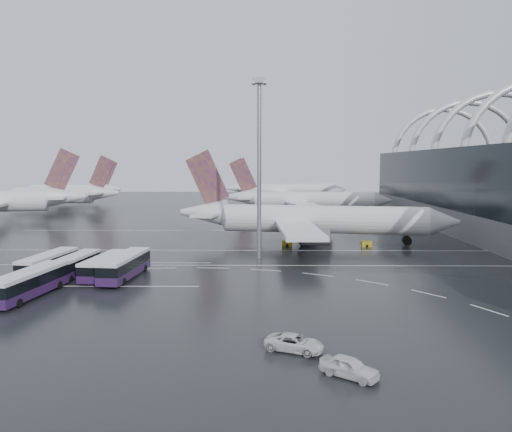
{
  "coord_description": "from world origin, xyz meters",
  "views": [
    {
      "loc": [
        -1.51,
        -81.23,
        16.37
      ],
      "look_at": [
        -2.61,
        7.87,
        7.0
      ],
      "focal_mm": 35.0,
      "sensor_mm": 36.0,
      "label": 1
    }
  ],
  "objects_px": {
    "floodlight_mast": "(259,147)",
    "gse_cart_belly_e": "(324,232)",
    "bus_row_near_d": "(125,265)",
    "airliner_gate_c": "(285,190)",
    "jet_remote_mid": "(61,195)",
    "jet_remote_far": "(72,191)",
    "bus_row_near_a": "(48,263)",
    "bus_row_far_a": "(29,283)",
    "airliner_main": "(309,220)",
    "bus_row_near_c": "(105,265)",
    "gse_cart_belly_c": "(287,243)",
    "van_curve_a": "(295,343)",
    "van_curve_b": "(349,367)",
    "gse_cart_belly_a": "(366,244)",
    "airliner_gate_b": "(305,201)",
    "jet_remote_west": "(3,201)",
    "bus_row_near_b": "(75,265)"
  },
  "relations": [
    {
      "from": "jet_remote_west",
      "to": "van_curve_b",
      "type": "height_order",
      "value": "jet_remote_west"
    },
    {
      "from": "bus_row_near_c",
      "to": "van_curve_b",
      "type": "distance_m",
      "value": 45.12
    },
    {
      "from": "gse_cart_belly_a",
      "to": "airliner_main",
      "type": "bearing_deg",
      "value": 159.18
    },
    {
      "from": "bus_row_near_c",
      "to": "bus_row_far_a",
      "type": "bearing_deg",
      "value": 159.67
    },
    {
      "from": "jet_remote_mid",
      "to": "van_curve_a",
      "type": "relative_size",
      "value": 8.61
    },
    {
      "from": "airliner_main",
      "to": "van_curve_a",
      "type": "bearing_deg",
      "value": -87.13
    },
    {
      "from": "bus_row_near_a",
      "to": "bus_row_far_a",
      "type": "relative_size",
      "value": 0.95
    },
    {
      "from": "jet_remote_mid",
      "to": "bus_row_near_d",
      "type": "height_order",
      "value": "jet_remote_mid"
    },
    {
      "from": "airliner_gate_c",
      "to": "gse_cart_belly_a",
      "type": "height_order",
      "value": "airliner_gate_c"
    },
    {
      "from": "jet_remote_west",
      "to": "van_curve_a",
      "type": "bearing_deg",
      "value": 113.4
    },
    {
      "from": "bus_row_far_a",
      "to": "airliner_gate_b",
      "type": "bearing_deg",
      "value": -15.37
    },
    {
      "from": "bus_row_near_a",
      "to": "bus_row_near_d",
      "type": "bearing_deg",
      "value": -92.3
    },
    {
      "from": "airliner_main",
      "to": "bus_row_far_a",
      "type": "height_order",
      "value": "airliner_main"
    },
    {
      "from": "jet_remote_mid",
      "to": "jet_remote_far",
      "type": "bearing_deg",
      "value": -72.36
    },
    {
      "from": "airliner_main",
      "to": "van_curve_b",
      "type": "relative_size",
      "value": 12.15
    },
    {
      "from": "bus_row_near_d",
      "to": "bus_row_far_a",
      "type": "height_order",
      "value": "bus_row_near_d"
    },
    {
      "from": "jet_remote_far",
      "to": "bus_row_near_a",
      "type": "relative_size",
      "value": 3.32
    },
    {
      "from": "gse_cart_belly_e",
      "to": "van_curve_a",
      "type": "bearing_deg",
      "value": -98.99
    },
    {
      "from": "jet_remote_mid",
      "to": "bus_row_near_d",
      "type": "bearing_deg",
      "value": 119.78
    },
    {
      "from": "jet_remote_mid",
      "to": "jet_remote_far",
      "type": "xyz_separation_m",
      "value": [
        -7.04,
        28.51,
        -0.13
      ]
    },
    {
      "from": "jet_remote_west",
      "to": "gse_cart_belly_a",
      "type": "distance_m",
      "value": 107.19
    },
    {
      "from": "bus_row_near_b",
      "to": "floodlight_mast",
      "type": "xyz_separation_m",
      "value": [
        26.96,
        13.73,
        17.59
      ]
    },
    {
      "from": "bus_row_near_b",
      "to": "gse_cart_belly_c",
      "type": "height_order",
      "value": "bus_row_near_b"
    },
    {
      "from": "bus_row_near_d",
      "to": "jet_remote_far",
      "type": "bearing_deg",
      "value": 28.99
    },
    {
      "from": "airliner_main",
      "to": "airliner_gate_b",
      "type": "xyz_separation_m",
      "value": [
        4.07,
        57.19,
        -0.24
      ]
    },
    {
      "from": "jet_remote_west",
      "to": "floodlight_mast",
      "type": "height_order",
      "value": "floodlight_mast"
    },
    {
      "from": "airliner_main",
      "to": "airliner_gate_b",
      "type": "bearing_deg",
      "value": 95.33
    },
    {
      "from": "airliner_main",
      "to": "jet_remote_mid",
      "type": "height_order",
      "value": "jet_remote_mid"
    },
    {
      "from": "bus_row_near_d",
      "to": "floodlight_mast",
      "type": "distance_m",
      "value": 29.99
    },
    {
      "from": "bus_row_near_d",
      "to": "van_curve_a",
      "type": "xyz_separation_m",
      "value": [
        22.54,
        -27.75,
        -1.13
      ]
    },
    {
      "from": "bus_row_near_c",
      "to": "jet_remote_west",
      "type": "bearing_deg",
      "value": 42.09
    },
    {
      "from": "airliner_gate_b",
      "to": "floodlight_mast",
      "type": "height_order",
      "value": "floodlight_mast"
    },
    {
      "from": "bus_row_near_a",
      "to": "bus_row_far_a",
      "type": "bearing_deg",
      "value": -159.96
    },
    {
      "from": "jet_remote_mid",
      "to": "bus_row_near_a",
      "type": "relative_size",
      "value": 3.42
    },
    {
      "from": "airliner_main",
      "to": "floodlight_mast",
      "type": "distance_m",
      "value": 24.35
    },
    {
      "from": "floodlight_mast",
      "to": "gse_cart_belly_e",
      "type": "xyz_separation_m",
      "value": [
        14.88,
        29.83,
        -18.7
      ]
    },
    {
      "from": "floodlight_mast",
      "to": "bus_row_near_c",
      "type": "bearing_deg",
      "value": -147.54
    },
    {
      "from": "gse_cart_belly_c",
      "to": "gse_cart_belly_e",
      "type": "relative_size",
      "value": 1.04
    },
    {
      "from": "bus_row_near_d",
      "to": "gse_cart_belly_e",
      "type": "distance_m",
      "value": 56.45
    },
    {
      "from": "bus_row_near_d",
      "to": "van_curve_b",
      "type": "bearing_deg",
      "value": -136.05
    },
    {
      "from": "airliner_gate_b",
      "to": "van_curve_b",
      "type": "bearing_deg",
      "value": -91.4
    },
    {
      "from": "airliner_main",
      "to": "bus_row_near_c",
      "type": "distance_m",
      "value": 45.11
    },
    {
      "from": "airliner_main",
      "to": "jet_remote_west",
      "type": "bearing_deg",
      "value": 163.16
    },
    {
      "from": "bus_row_near_c",
      "to": "gse_cart_belly_c",
      "type": "xyz_separation_m",
      "value": [
        27.88,
        27.33,
        -1.1
      ]
    },
    {
      "from": "bus_row_near_b",
      "to": "gse_cart_belly_c",
      "type": "bearing_deg",
      "value": -44.67
    },
    {
      "from": "gse_cart_belly_c",
      "to": "airliner_main",
      "type": "bearing_deg",
      "value": 38.15
    },
    {
      "from": "bus_row_near_a",
      "to": "airliner_gate_b",
      "type": "bearing_deg",
      "value": -20.74
    },
    {
      "from": "bus_row_far_a",
      "to": "jet_remote_mid",
      "type": "bearing_deg",
      "value": 27.93
    },
    {
      "from": "bus_row_near_d",
      "to": "van_curve_b",
      "type": "relative_size",
      "value": 2.96
    },
    {
      "from": "airliner_gate_c",
      "to": "floodlight_mast",
      "type": "distance_m",
      "value": 134.11
    }
  ]
}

